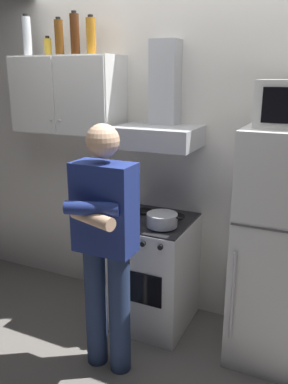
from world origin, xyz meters
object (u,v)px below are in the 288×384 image
(cooking_pot, at_px, (162,220))
(bottle_beer_brown, at_px, (59,37))
(upper_cabinet, at_px, (68,95))
(person_standing, at_px, (105,243))
(bottle_vodka_clear, at_px, (27,36))
(refrigerator, at_px, (284,250))
(bottle_spice_jar, at_px, (48,47))
(bottle_rum_dark, at_px, (75,34))
(bottle_liquor_amber, at_px, (91,36))
(range_hood, at_px, (160,119))
(stove_oven, at_px, (152,271))

(cooking_pot, relative_size, bottle_beer_brown, 1.14)
(upper_cabinet, relative_size, person_standing, 0.55)
(bottle_vodka_clear, bearing_deg, upper_cabinet, 1.50)
(refrigerator, bearing_deg, bottle_spice_jar, 176.85)
(upper_cabinet, height_order, bottle_rum_dark, bottle_rum_dark)
(bottle_liquor_amber, height_order, bottle_beer_brown, bottle_beer_brown)
(bottle_liquor_amber, bearing_deg, bottle_spice_jar, -178.30)
(bottle_rum_dark, bearing_deg, person_standing, -48.15)
(cooking_pot, relative_size, bottle_spice_jar, 2.18)
(cooking_pot, bearing_deg, person_standing, -110.30)
(range_hood, xyz_separation_m, bottle_liquor_amber, (-0.56, -0.01, 0.58))
(refrigerator, bearing_deg, range_hood, 172.45)
(range_hood, relative_size, bottle_liquor_amber, 2.70)
(bottle_beer_brown, bearing_deg, stove_oven, -8.48)
(refrigerator, xyz_separation_m, bottle_spice_jar, (-1.90, 0.10, 1.32))
(upper_cabinet, xyz_separation_m, bottle_spice_jar, (-0.15, -0.02, 0.37))
(upper_cabinet, relative_size, range_hood, 1.20)
(stove_oven, xyz_separation_m, bottle_vodka_clear, (-1.16, 0.12, 1.77))
(upper_cabinet, xyz_separation_m, bottle_beer_brown, (-0.05, 0.00, 0.43))
(range_hood, xyz_separation_m, cooking_pot, (0.13, -0.25, -0.68))
(range_hood, xyz_separation_m, bottle_spice_jar, (-0.95, -0.02, 0.52))
(bottle_liquor_amber, bearing_deg, range_hood, 1.00)
(stove_oven, bearing_deg, bottle_spice_jar, 173.68)
(bottle_liquor_amber, xyz_separation_m, bottle_spice_jar, (-0.39, -0.01, -0.07))
(range_hood, bearing_deg, upper_cabinet, -179.91)
(upper_cabinet, bearing_deg, bottle_spice_jar, -172.34)
(upper_cabinet, distance_m, bottle_beer_brown, 0.44)
(stove_oven, relative_size, bottle_liquor_amber, 3.15)
(range_hood, bearing_deg, bottle_vodka_clear, -179.47)
(range_hood, bearing_deg, person_standing, -93.91)
(bottle_vodka_clear, bearing_deg, stove_oven, -5.70)
(refrigerator, bearing_deg, bottle_liquor_amber, 175.59)
(refrigerator, relative_size, bottle_liquor_amber, 5.76)
(bottle_beer_brown, bearing_deg, range_hood, -0.04)
(bottle_rum_dark, bearing_deg, refrigerator, -4.38)
(bottle_liquor_amber, bearing_deg, upper_cabinet, 178.02)
(cooking_pot, bearing_deg, bottle_vodka_clear, 169.68)
(range_hood, relative_size, bottle_spice_jar, 5.11)
(refrigerator, relative_size, bottle_spice_jar, 10.90)
(stove_oven, relative_size, person_standing, 0.53)
(range_hood, height_order, person_standing, range_hood)
(refrigerator, xyz_separation_m, bottle_beer_brown, (-1.80, 0.13, 1.38))
(stove_oven, height_order, bottle_beer_brown, bottle_beer_brown)
(stove_oven, height_order, person_standing, person_standing)
(upper_cabinet, relative_size, cooking_pot, 2.81)
(cooking_pot, bearing_deg, bottle_liquor_amber, 161.00)
(cooking_pot, height_order, bottle_liquor_amber, bottle_liquor_amber)
(range_hood, relative_size, bottle_rum_dark, 2.38)
(bottle_beer_brown, distance_m, bottle_spice_jar, 0.12)
(bottle_liquor_amber, height_order, bottle_spice_jar, bottle_liquor_amber)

